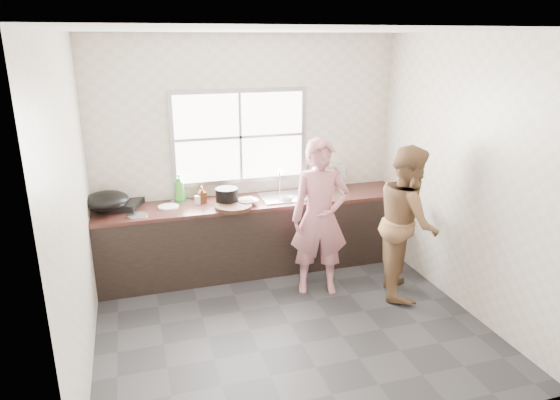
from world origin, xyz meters
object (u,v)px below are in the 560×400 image
object	(u,v)px
black_pot	(227,196)
pot_lid_left	(137,215)
pot_lid_right	(180,202)
bowl_crabs	(316,194)
bottle_green	(179,188)
glass_jar	(198,200)
cutting_board	(233,206)
woman	(320,223)
wok	(106,200)
bottle_brown_tall	(202,195)
bottle_brown_short	(202,193)
plate_food	(168,207)
person_side	(407,221)
bowl_held	(286,198)
burner	(121,203)
dish_rack	(324,176)
bowl_mince	(248,202)

from	to	relation	value
black_pot	pot_lid_left	size ratio (longest dim) A/B	1.16
pot_lid_right	bowl_crabs	bearing A→B (deg)	-9.40
bottle_green	pot_lid_left	bearing A→B (deg)	-141.47
bottle_green	glass_jar	xyz separation A→B (m)	(0.18, -0.17, -0.11)
cutting_board	woman	bearing A→B (deg)	-32.39
bottle_green	wok	xyz separation A→B (m)	(-0.79, -0.22, -0.01)
bottle_brown_tall	woman	bearing A→B (deg)	-36.46
bowl_crabs	pot_lid_left	world-z (taller)	bowl_crabs
bottle_brown_tall	bottle_brown_short	world-z (taller)	bottle_brown_tall
bowl_crabs	plate_food	world-z (taller)	bowl_crabs
glass_jar	person_side	bearing A→B (deg)	-27.74
bowl_held	bottle_brown_short	bearing A→B (deg)	159.82
bottle_green	cutting_board	bearing A→B (deg)	-39.65
bowl_held	woman	bearing A→B (deg)	-74.40
bottle_brown_tall	pot_lid_right	distance (m)	0.27
glass_jar	burner	bearing A→B (deg)	168.59
burner	dish_rack	bearing A→B (deg)	0.15
pot_lid_left	bottle_brown_short	bearing A→B (deg)	27.86
bottle_green	pot_lid_left	size ratio (longest dim) A/B	1.43
bowl_crabs	bottle_green	world-z (taller)	bottle_green
bowl_mince	wok	bearing A→B (deg)	175.16
glass_jar	woman	bearing A→B (deg)	-33.88
cutting_board	dish_rack	world-z (taller)	dish_rack
glass_jar	bottle_brown_tall	bearing A→B (deg)	31.52
bowl_mince	black_pot	size ratio (longest dim) A/B	0.88
bowl_held	wok	world-z (taller)	wok
person_side	plate_food	size ratio (longest dim) A/B	7.26
bottle_brown_tall	burner	size ratio (longest dim) A/B	0.40
glass_jar	cutting_board	bearing A→B (deg)	-37.12
wok	dish_rack	world-z (taller)	dish_rack
bowl_mince	dish_rack	bearing A→B (deg)	17.98
black_pot	bottle_brown_tall	world-z (taller)	black_pot
cutting_board	plate_food	world-z (taller)	cutting_board
burner	bottle_brown_short	bearing A→B (deg)	0.40
woman	person_side	bearing A→B (deg)	-3.72
burner	bottle_green	bearing A→B (deg)	0.55
bowl_crabs	pot_lid_right	distance (m)	1.58
person_side	bowl_crabs	world-z (taller)	person_side
woman	pot_lid_right	size ratio (longest dim) A/B	6.92
woman	bottle_brown_tall	world-z (taller)	woman
bowl_crabs	dish_rack	size ratio (longest dim) A/B	0.41
plate_food	person_side	bearing A→B (deg)	-23.65
person_side	bottle_brown_tall	world-z (taller)	person_side
plate_food	wok	world-z (taller)	wok
woman	bowl_held	bearing A→B (deg)	120.17
pot_lid_right	bottle_brown_short	bearing A→B (deg)	11.80
bowl_mince	bottle_brown_short	bearing A→B (deg)	143.60
bottle_brown_tall	dish_rack	distance (m)	1.55
wok	bowl_mince	bearing A→B (deg)	-4.84
bottle_brown_short	burner	xyz separation A→B (m)	(-0.89, -0.01, -0.05)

